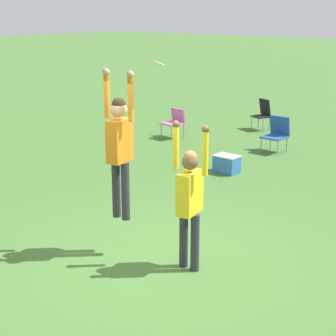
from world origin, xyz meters
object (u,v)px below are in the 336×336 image
frisbee (156,64)px  camping_chair_1 (277,132)px  person_jumping (120,142)px  person_defending (190,194)px  camping_chair_0 (263,112)px  camping_chair_2 (175,120)px  cooler_box (227,164)px

frisbee → camping_chair_1: (-1.79, 6.59, -2.26)m
person_jumping → frisbee: frisbee is taller
person_defending → frisbee: bearing=-102.4°
camping_chair_0 → camping_chair_1: 2.64m
camping_chair_2 → camping_chair_1: bearing=-162.6°
camping_chair_0 → camping_chair_1: bearing=150.1°
person_defending → camping_chair_2: (-5.33, 6.19, -0.59)m
person_jumping → cooler_box: (-1.18, 4.45, -1.48)m
frisbee → camping_chair_0: bearing=111.6°
person_defending → cooler_box: size_ratio=3.89×
frisbee → camping_chair_0: size_ratio=0.25×
camping_chair_0 → cooler_box: (1.75, -4.44, -0.33)m
camping_chair_0 → camping_chair_2: bearing=84.0°
person_defending → cooler_box: (-2.26, 4.24, -0.88)m
person_jumping → frisbee: 1.21m
person_defending → camping_chair_0: person_defending is taller
camping_chair_0 → camping_chair_1: size_ratio=1.02×
camping_chair_1 → camping_chair_2: size_ratio=1.11×
frisbee → cooler_box: 5.22m
person_defending → frisbee: 1.78m
person_defending → camping_chair_1: size_ratio=2.30×
camping_chair_2 → person_jumping: bearing=133.0°
person_jumping → camping_chair_1: person_jumping is taller
frisbee → person_defending: bearing=-1.3°
person_defending → frisbee: frisbee is taller
camping_chair_0 → cooler_box: bearing=133.3°
camping_chair_1 → cooler_box: bearing=94.5°
camping_chair_0 → frisbee: bearing=133.4°
camping_chair_1 → cooler_box: size_ratio=1.69×
camping_chair_1 → camping_chair_2: 2.98m
person_defending → camping_chair_2: size_ratio=2.55×
person_jumping → camping_chair_0: person_jumping is taller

